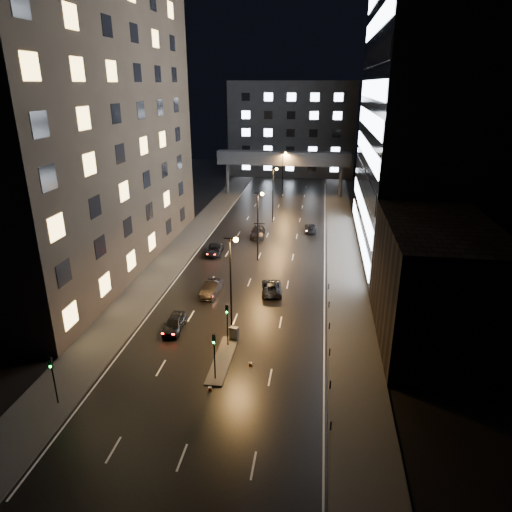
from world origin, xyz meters
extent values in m
plane|color=black|center=(0.00, 40.00, 0.00)|extent=(160.00, 160.00, 0.00)
cube|color=#383533|center=(-12.50, 35.00, 0.07)|extent=(5.00, 110.00, 0.15)
cube|color=#383533|center=(12.50, 35.00, 0.07)|extent=(5.00, 110.00, 0.15)
cube|color=#2D2319|center=(-22.50, 24.00, 20.00)|extent=(15.00, 48.00, 40.00)
cube|color=black|center=(20.00, 9.00, 6.00)|extent=(10.00, 18.00, 12.00)
cube|color=black|center=(25.00, 36.00, 22.50)|extent=(20.00, 36.00, 45.00)
cube|color=#333335|center=(0.00, 98.00, 12.50)|extent=(34.00, 14.00, 25.00)
cube|color=#333335|center=(0.00, 70.00, 8.50)|extent=(30.00, 3.00, 3.00)
cylinder|color=#333335|center=(-13.00, 70.00, 3.50)|extent=(0.80, 0.80, 7.00)
cylinder|color=#333335|center=(13.00, 70.00, 3.50)|extent=(0.80, 0.80, 7.00)
cube|color=#383533|center=(0.30, 2.00, 0.07)|extent=(1.60, 8.00, 0.15)
cylinder|color=black|center=(0.30, 4.50, 1.90)|extent=(0.12, 0.12, 3.50)
cube|color=black|center=(0.30, 4.50, 4.10)|extent=(0.28, 0.22, 0.90)
sphere|color=#0CFF33|center=(0.30, 4.36, 3.82)|extent=(0.18, 0.18, 0.18)
cylinder|color=black|center=(0.30, -1.00, 1.90)|extent=(0.12, 0.12, 3.50)
cube|color=black|center=(0.30, -1.00, 4.10)|extent=(0.28, 0.22, 0.90)
sphere|color=#0CFF33|center=(0.30, -1.14, 3.82)|extent=(0.18, 0.18, 0.18)
cylinder|color=black|center=(-11.50, -6.00, 1.75)|extent=(0.12, 0.12, 3.50)
cube|color=black|center=(-11.50, -6.00, 3.95)|extent=(0.28, 0.22, 0.90)
sphere|color=#0CFF33|center=(-11.50, -6.14, 3.67)|extent=(0.18, 0.18, 0.18)
cylinder|color=black|center=(10.20, -6.00, 0.45)|extent=(0.12, 0.12, 0.90)
cylinder|color=black|center=(10.20, -1.00, 0.45)|extent=(0.12, 0.12, 0.90)
cylinder|color=black|center=(10.20, 4.00, 0.45)|extent=(0.12, 0.12, 0.90)
cylinder|color=black|center=(10.20, 9.00, 0.45)|extent=(0.12, 0.12, 0.90)
cylinder|color=black|center=(10.20, 14.00, 0.45)|extent=(0.12, 0.12, 0.90)
cylinder|color=black|center=(10.20, 19.00, 0.45)|extent=(0.12, 0.12, 0.90)
cylinder|color=black|center=(0.00, 8.00, 5.00)|extent=(0.18, 0.18, 10.00)
cylinder|color=black|center=(0.00, 8.00, 10.00)|extent=(1.20, 0.12, 0.12)
sphere|color=#FF9E38|center=(0.60, 8.00, 9.90)|extent=(0.50, 0.50, 0.50)
cylinder|color=black|center=(0.00, 28.00, 5.00)|extent=(0.18, 0.18, 10.00)
cylinder|color=black|center=(0.00, 28.00, 10.00)|extent=(1.20, 0.12, 0.12)
sphere|color=#FF9E38|center=(0.60, 28.00, 9.90)|extent=(0.50, 0.50, 0.50)
cylinder|color=black|center=(0.00, 48.00, 5.00)|extent=(0.18, 0.18, 10.00)
cylinder|color=black|center=(0.00, 48.00, 10.00)|extent=(1.20, 0.12, 0.12)
sphere|color=#FF9E38|center=(0.60, 48.00, 9.90)|extent=(0.50, 0.50, 0.50)
cylinder|color=black|center=(0.00, 68.00, 5.00)|extent=(0.18, 0.18, 10.00)
cylinder|color=black|center=(0.00, 68.00, 10.00)|extent=(1.20, 0.12, 0.12)
sphere|color=#FF9E38|center=(0.60, 68.00, 9.90)|extent=(0.50, 0.50, 0.50)
imported|color=black|center=(-5.87, 6.82, 0.77)|extent=(2.04, 4.62, 1.55)
imported|color=black|center=(-4.03, 15.84, 0.80)|extent=(2.12, 4.99, 1.60)
imported|color=black|center=(-6.90, 29.66, 0.69)|extent=(2.50, 5.05, 1.38)
imported|color=black|center=(-1.50, 38.92, 0.81)|extent=(2.52, 5.66, 1.61)
imported|color=black|center=(3.20, 17.36, 0.71)|extent=(3.00, 5.37, 1.42)
imported|color=black|center=(7.18, 43.20, 0.68)|extent=(2.24, 4.79, 1.35)
cube|color=#4C4D4F|center=(0.70, 5.70, 0.81)|extent=(0.97, 0.74, 1.31)
cone|color=orange|center=(3.00, 1.56, 0.23)|extent=(0.51, 0.51, 0.46)
cone|color=#E6550C|center=(0.20, -2.53, 0.25)|extent=(0.50, 0.50, 0.51)
camera|label=1|loc=(8.55, -33.56, 24.19)|focal=32.00mm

